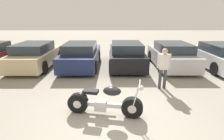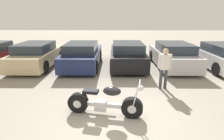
{
  "view_description": "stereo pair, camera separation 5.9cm",
  "coord_description": "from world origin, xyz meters",
  "px_view_note": "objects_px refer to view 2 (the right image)",
  "views": [
    {
      "loc": [
        -0.06,
        -4.44,
        2.82
      ],
      "look_at": [
        -0.08,
        1.8,
        0.85
      ],
      "focal_mm": 28.0,
      "sensor_mm": 36.0,
      "label": 1
    },
    {
      "loc": [
        -0.0,
        -4.44,
        2.82
      ],
      "look_at": [
        -0.08,
        1.8,
        0.85
      ],
      "focal_mm": 28.0,
      "sensor_mm": 36.0,
      "label": 2
    }
  ],
  "objects_px": {
    "parked_car_white": "(221,57)",
    "person_standing": "(164,66)",
    "parked_car_champagne": "(38,55)",
    "parked_car_navy": "(82,55)",
    "motorcycle": "(104,102)",
    "parked_car_silver": "(173,55)",
    "parked_car_black": "(127,55)"
  },
  "relations": [
    {
      "from": "person_standing",
      "to": "parked_car_silver",
      "type": "bearing_deg",
      "value": 66.85
    },
    {
      "from": "motorcycle",
      "to": "parked_car_white",
      "type": "bearing_deg",
      "value": 37.86
    },
    {
      "from": "parked_car_silver",
      "to": "parked_car_white",
      "type": "relative_size",
      "value": 1.0
    },
    {
      "from": "parked_car_navy",
      "to": "person_standing",
      "type": "height_order",
      "value": "person_standing"
    },
    {
      "from": "parked_car_white",
      "to": "person_standing",
      "type": "bearing_deg",
      "value": -143.92
    },
    {
      "from": "person_standing",
      "to": "parked_car_black",
      "type": "bearing_deg",
      "value": 110.5
    },
    {
      "from": "parked_car_black",
      "to": "parked_car_white",
      "type": "distance_m",
      "value": 5.08
    },
    {
      "from": "motorcycle",
      "to": "parked_car_silver",
      "type": "distance_m",
      "value": 6.21
    },
    {
      "from": "motorcycle",
      "to": "parked_car_black",
      "type": "relative_size",
      "value": 0.53
    },
    {
      "from": "motorcycle",
      "to": "parked_car_navy",
      "type": "xyz_separation_m",
      "value": [
        -1.48,
        5.03,
        0.26
      ]
    },
    {
      "from": "parked_car_champagne",
      "to": "parked_car_silver",
      "type": "relative_size",
      "value": 1.0
    },
    {
      "from": "parked_car_champagne",
      "to": "parked_car_navy",
      "type": "relative_size",
      "value": 1.0
    },
    {
      "from": "parked_car_black",
      "to": "parked_car_white",
      "type": "relative_size",
      "value": 1.0
    },
    {
      "from": "parked_car_champagne",
      "to": "person_standing",
      "type": "relative_size",
      "value": 2.58
    },
    {
      "from": "motorcycle",
      "to": "person_standing",
      "type": "xyz_separation_m",
      "value": [
        2.25,
        1.94,
        0.56
      ]
    },
    {
      "from": "parked_car_champagne",
      "to": "motorcycle",
      "type": "bearing_deg",
      "value": -51.22
    },
    {
      "from": "parked_car_champagne",
      "to": "parked_car_white",
      "type": "height_order",
      "value": "same"
    },
    {
      "from": "parked_car_silver",
      "to": "person_standing",
      "type": "distance_m",
      "value": 3.41
    },
    {
      "from": "parked_car_black",
      "to": "parked_car_white",
      "type": "height_order",
      "value": "same"
    },
    {
      "from": "motorcycle",
      "to": "person_standing",
      "type": "distance_m",
      "value": 3.02
    },
    {
      "from": "motorcycle",
      "to": "parked_car_silver",
      "type": "height_order",
      "value": "parked_car_silver"
    },
    {
      "from": "parked_car_navy",
      "to": "person_standing",
      "type": "xyz_separation_m",
      "value": [
        3.73,
        -3.09,
        0.3
      ]
    },
    {
      "from": "parked_car_champagne",
      "to": "parked_car_silver",
      "type": "height_order",
      "value": "same"
    },
    {
      "from": "parked_car_white",
      "to": "parked_car_champagne",
      "type": "bearing_deg",
      "value": 178.61
    },
    {
      "from": "parked_car_black",
      "to": "person_standing",
      "type": "relative_size",
      "value": 2.58
    },
    {
      "from": "parked_car_white",
      "to": "person_standing",
      "type": "distance_m",
      "value": 4.8
    },
    {
      "from": "parked_car_silver",
      "to": "parked_car_white",
      "type": "xyz_separation_m",
      "value": [
        2.53,
        -0.3,
        0.0
      ]
    },
    {
      "from": "parked_car_champagne",
      "to": "person_standing",
      "type": "bearing_deg",
      "value": -26.06
    },
    {
      "from": "parked_car_navy",
      "to": "person_standing",
      "type": "relative_size",
      "value": 2.58
    },
    {
      "from": "parked_car_navy",
      "to": "person_standing",
      "type": "distance_m",
      "value": 4.86
    },
    {
      "from": "motorcycle",
      "to": "parked_car_champagne",
      "type": "relative_size",
      "value": 0.53
    },
    {
      "from": "parked_car_white",
      "to": "person_standing",
      "type": "height_order",
      "value": "person_standing"
    }
  ]
}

